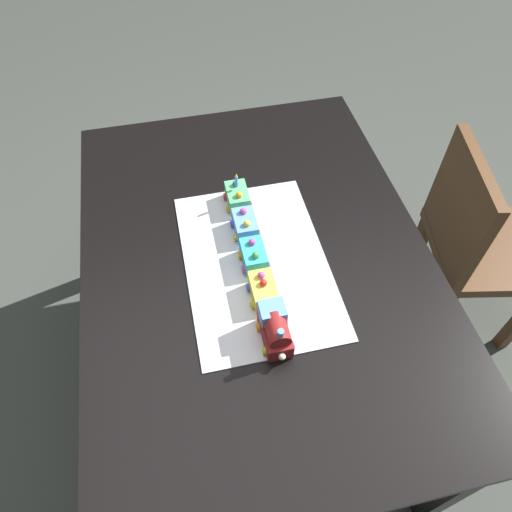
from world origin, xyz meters
name	(u,v)px	position (x,y,z in m)	size (l,w,h in m)	color
ground_plane	(256,364)	(0.00, 0.00, 0.00)	(8.00, 8.00, 0.00)	#474C44
dining_table	(257,277)	(0.00, 0.00, 0.63)	(1.40, 1.00, 0.74)	black
chair	(472,244)	(0.08, -0.83, 0.47)	(0.47, 0.47, 0.86)	brown
cake_board	(256,263)	(-0.03, 0.01, 0.74)	(0.60, 0.40, 0.00)	silver
cake_locomotive	(275,329)	(-0.27, 0.01, 0.79)	(0.14, 0.08, 0.12)	maroon
cake_car_flatbed_lemon	(263,290)	(-0.14, 0.01, 0.77)	(0.10, 0.08, 0.07)	#F4E04C
cake_car_hopper_turquoise	(254,256)	(-0.02, 0.01, 0.77)	(0.10, 0.08, 0.07)	#38B7C6
cake_car_gondola_sky_blue	(245,225)	(0.10, 0.01, 0.77)	(0.10, 0.08, 0.07)	#669EEA
cake_car_caboose_mint_green	(238,197)	(0.21, 0.01, 0.77)	(0.10, 0.08, 0.07)	#59CC7A
birthday_candle	(236,180)	(0.22, 0.01, 0.84)	(0.01, 0.01, 0.05)	#4CA5E5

